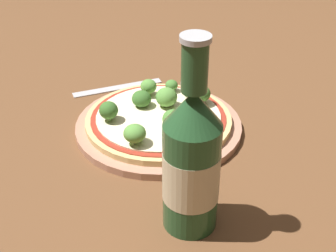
# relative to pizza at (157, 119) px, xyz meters

# --- Properties ---
(ground_plane) EXTENTS (3.00, 3.00, 0.00)m
(ground_plane) POSITION_rel_pizza_xyz_m (0.01, 0.00, -0.02)
(ground_plane) COLOR brown
(plate) EXTENTS (0.27, 0.27, 0.01)m
(plate) POSITION_rel_pizza_xyz_m (0.00, 0.00, -0.01)
(plate) COLOR tan
(plate) RESTS_ON ground_plane
(pizza) EXTENTS (0.24, 0.24, 0.01)m
(pizza) POSITION_rel_pizza_xyz_m (0.00, 0.00, 0.00)
(pizza) COLOR tan
(pizza) RESTS_ON plate
(broccoli_floret_0) EXTENTS (0.03, 0.03, 0.03)m
(broccoli_floret_0) POSITION_rel_pizza_xyz_m (0.04, 0.01, 0.02)
(broccoli_floret_0) COLOR #89A866
(broccoli_floret_0) RESTS_ON pizza
(broccoli_floret_1) EXTENTS (0.03, 0.03, 0.03)m
(broccoli_floret_1) POSITION_rel_pizza_xyz_m (-0.07, 0.01, 0.02)
(broccoli_floret_1) COLOR #89A866
(broccoli_floret_1) RESTS_ON pizza
(broccoli_floret_2) EXTENTS (0.04, 0.04, 0.03)m
(broccoli_floret_2) POSITION_rel_pizza_xyz_m (-0.02, 0.03, 0.02)
(broccoli_floret_2) COLOR #89A866
(broccoli_floret_2) RESTS_ON pizza
(broccoli_floret_3) EXTENTS (0.03, 0.03, 0.03)m
(broccoli_floret_3) POSITION_rel_pizza_xyz_m (-0.04, -0.01, 0.02)
(broccoli_floret_3) COLOR #89A866
(broccoli_floret_3) RESTS_ON pizza
(broccoli_floret_4) EXTENTS (0.03, 0.03, 0.03)m
(broccoli_floret_4) POSITION_rel_pizza_xyz_m (-0.01, 0.08, 0.03)
(broccoli_floret_4) COLOR #89A866
(broccoli_floret_4) RESTS_ON pizza
(broccoli_floret_5) EXTENTS (0.03, 0.03, 0.03)m
(broccoli_floret_5) POSITION_rel_pizza_xyz_m (-0.02, -0.07, 0.03)
(broccoli_floret_5) COLOR #89A866
(broccoli_floret_5) RESTS_ON pizza
(broccoli_floret_6) EXTENTS (0.02, 0.02, 0.02)m
(broccoli_floret_6) POSITION_rel_pizza_xyz_m (-0.07, 0.06, 0.02)
(broccoli_floret_6) COLOR #89A866
(broccoli_floret_6) RESTS_ON pizza
(broccoli_floret_7) EXTENTS (0.03, 0.03, 0.03)m
(broccoli_floret_7) POSITION_rel_pizza_xyz_m (0.06, -0.06, 0.02)
(broccoli_floret_7) COLOR #89A866
(broccoli_floret_7) RESTS_ON pizza
(broccoli_floret_8) EXTENTS (0.03, 0.03, 0.03)m
(broccoli_floret_8) POSITION_rel_pizza_xyz_m (-0.04, 0.08, 0.02)
(broccoli_floret_8) COLOR #89A866
(broccoli_floret_8) RESTS_ON pizza
(beer_bottle) EXTENTS (0.07, 0.07, 0.25)m
(beer_bottle) POSITION_rel_pizza_xyz_m (0.21, -0.05, 0.08)
(beer_bottle) COLOR #234C28
(beer_bottle) RESTS_ON ground_plane
(fork) EXTENTS (0.03, 0.17, 0.00)m
(fork) POSITION_rel_pizza_xyz_m (-0.16, -0.01, -0.02)
(fork) COLOR #B2B2B7
(fork) RESTS_ON ground_plane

